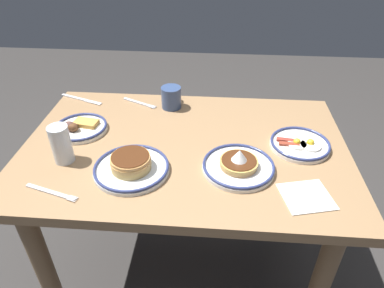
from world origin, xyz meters
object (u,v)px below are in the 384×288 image
paper_napkin (306,197)px  butter_knife (81,99)px  drinking_glass (62,146)px  fork_far (140,103)px  plate_far_companion (239,165)px  fork_near (52,192)px  plate_center_pancakes (300,144)px  plate_near_main (80,127)px  coffee_mug (171,97)px  plate_far_side (131,166)px

paper_napkin → butter_knife: butter_knife is taller
drinking_glass → fork_far: bearing=-112.3°
plate_far_companion → fork_near: 0.62m
drinking_glass → butter_knife: drinking_glass is taller
plate_center_pancakes → plate_far_companion: (0.24, 0.15, 0.01)m
paper_napkin → plate_near_main: bearing=-20.8°
drinking_glass → plate_near_main: bearing=-86.2°
plate_near_main → coffee_mug: coffee_mug is taller
plate_far_companion → drinking_glass: drinking_glass is taller
drinking_glass → fork_near: 0.18m
fork_far → plate_near_main: bearing=51.6°
fork_far → coffee_mug: bearing=173.3°
plate_far_side → butter_knife: 0.61m
plate_near_main → fork_near: (-0.03, 0.37, -0.01)m
plate_far_companion → paper_napkin: (-0.21, 0.12, -0.02)m
plate_far_companion → coffee_mug: 0.51m
plate_far_side → drinking_glass: (0.25, -0.04, 0.04)m
fork_near → plate_far_companion: bearing=-164.2°
drinking_glass → paper_napkin: 0.84m
plate_far_side → paper_napkin: 0.58m
plate_near_main → butter_knife: (0.09, -0.26, -0.01)m
coffee_mug → drinking_glass: (0.33, 0.42, 0.01)m
plate_near_main → plate_far_side: 0.36m
plate_far_side → fork_far: size_ratio=1.54×
plate_far_side → paper_napkin: (-0.58, 0.08, -0.02)m
plate_near_main → fork_near: plate_near_main is taller
paper_napkin → butter_knife: size_ratio=0.69×
coffee_mug → paper_napkin: coffee_mug is taller
fork_far → butter_knife: size_ratio=0.78×
plate_far_side → coffee_mug: (-0.08, -0.46, 0.03)m
plate_far_companion → fork_far: 0.62m
plate_center_pancakes → paper_napkin: 0.28m
plate_center_pancakes → fork_far: (0.67, -0.29, -0.01)m
drinking_glass → paper_napkin: (-0.83, 0.12, -0.06)m
drinking_glass → fork_far: (-0.18, -0.44, -0.06)m
plate_near_main → butter_knife: 0.27m
fork_near → fork_far: (-0.16, -0.61, 0.00)m
paper_napkin → fork_far: size_ratio=0.89×
plate_near_main → plate_far_side: size_ratio=0.81×
drinking_glass → butter_knife: 0.47m
drinking_glass → plate_center_pancakes: bearing=-170.0°
plate_center_pancakes → plate_far_companion: 0.28m
coffee_mug → paper_napkin: bearing=132.3°
plate_near_main → plate_far_companion: 0.66m
coffee_mug → butter_knife: bearing=-4.3°
plate_far_companion → coffee_mug: size_ratio=2.08×
coffee_mug → butter_knife: coffee_mug is taller
plate_near_main → coffee_mug: bearing=-146.7°
plate_near_main → fork_far: plate_near_main is taller
plate_far_companion → plate_center_pancakes: bearing=-147.2°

